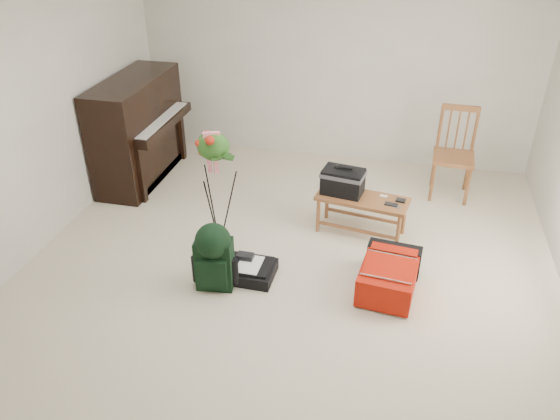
% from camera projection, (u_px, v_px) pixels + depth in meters
% --- Properties ---
extents(floor, '(5.00, 5.50, 0.01)m').
position_uv_depth(floor, '(286.00, 276.00, 5.13)').
color(floor, beige).
rests_on(floor, ground).
extents(wall_back, '(5.00, 0.04, 2.50)m').
position_uv_depth(wall_back, '(335.00, 64.00, 6.79)').
color(wall_back, silver).
rests_on(wall_back, floor).
extents(wall_left, '(0.04, 5.50, 2.50)m').
position_uv_depth(wall_left, '(20.00, 128.00, 4.99)').
color(wall_left, silver).
rests_on(wall_left, floor).
extents(piano, '(0.71, 1.50, 1.25)m').
position_uv_depth(piano, '(139.00, 132.00, 6.60)').
color(piano, black).
rests_on(piano, floor).
extents(bench, '(0.98, 0.52, 0.72)m').
position_uv_depth(bench, '(348.00, 188.00, 5.56)').
color(bench, brown).
rests_on(bench, floor).
extents(dining_chair, '(0.47, 0.47, 1.04)m').
position_uv_depth(dining_chair, '(454.00, 154.00, 6.25)').
color(dining_chair, brown).
rests_on(dining_chair, floor).
extents(red_suitcase, '(0.54, 0.75, 0.30)m').
position_uv_depth(red_suitcase, '(389.00, 272.00, 4.92)').
color(red_suitcase, '#BC1B08').
rests_on(red_suitcase, floor).
extents(black_duffel, '(0.49, 0.39, 0.20)m').
position_uv_depth(black_duffel, '(249.00, 270.00, 5.09)').
color(black_duffel, black).
rests_on(black_duffel, floor).
extents(green_backpack, '(0.35, 0.32, 0.65)m').
position_uv_depth(green_backpack, '(214.00, 254.00, 4.82)').
color(green_backpack, black).
rests_on(green_backpack, floor).
extents(flower_stand, '(0.51, 0.51, 1.29)m').
position_uv_depth(flower_stand, '(216.00, 192.00, 5.24)').
color(flower_stand, black).
rests_on(flower_stand, floor).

